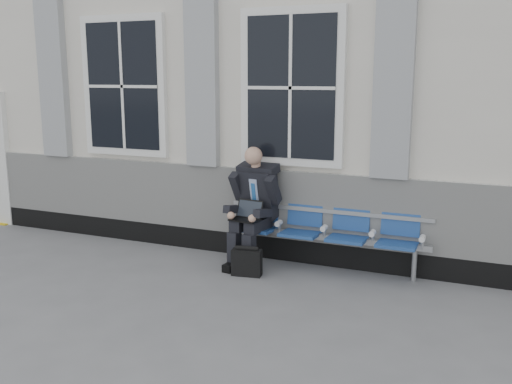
% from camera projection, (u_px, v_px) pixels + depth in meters
% --- Properties ---
extents(ground, '(70.00, 70.00, 0.00)m').
position_uv_depth(ground, '(216.00, 295.00, 6.35)').
color(ground, slate).
rests_on(ground, ground).
extents(station_building, '(14.40, 4.40, 4.49)m').
position_uv_depth(station_building, '(312.00, 87.00, 9.05)').
color(station_building, silver).
rests_on(station_building, ground).
extents(bench, '(2.60, 0.47, 0.91)m').
position_uv_depth(bench, '(326.00, 226.00, 7.11)').
color(bench, '#9EA0A3').
rests_on(bench, ground).
extents(businessman, '(0.66, 0.88, 1.53)m').
position_uv_depth(businessman, '(254.00, 202.00, 7.28)').
color(businessman, black).
rests_on(businessman, ground).
extents(briefcase, '(0.38, 0.21, 0.37)m').
position_uv_depth(briefcase, '(247.00, 262.00, 6.94)').
color(briefcase, black).
rests_on(briefcase, ground).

